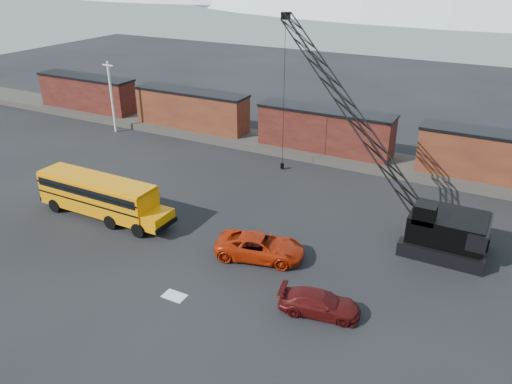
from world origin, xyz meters
The scene contains 12 objects.
ground centered at (0.00, 0.00, 0.00)m, with size 160.00×160.00×0.00m, color black.
gravel_berm centered at (0.00, 22.00, 0.35)m, with size 120.00×5.00×0.70m, color #47413A.
boxcar_west_far centered at (-32.00, 22.00, 2.76)m, with size 13.70×3.10×4.17m.
boxcar_west_near centered at (-16.00, 22.00, 2.76)m, with size 13.70×3.10×4.17m.
boxcar_mid centered at (0.00, 22.00, 2.76)m, with size 13.70×3.10×4.17m.
boxcar_east_near centered at (16.00, 22.00, 2.76)m, with size 13.70×3.10×4.17m.
utility_pole centered at (-24.00, 18.00, 4.15)m, with size 1.40×0.24×8.00m.
snow_patch centered at (0.50, -4.00, 0.01)m, with size 1.40×0.90×0.02m, color silver.
school_bus centered at (-10.38, 1.63, 1.79)m, with size 11.65×2.65×3.19m.
red_pickup centered at (3.06, 2.18, 0.82)m, with size 2.74×5.94×1.65m, color #B12408.
maroon_suv centered at (8.70, -1.41, 0.67)m, with size 1.88×4.63×1.34m, color #4B0E0D.
crawler_crane centered at (5.00, 12.81, 8.04)m, with size 19.24×10.58×14.38m.
Camera 1 is at (16.16, -23.13, 18.34)m, focal length 35.00 mm.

